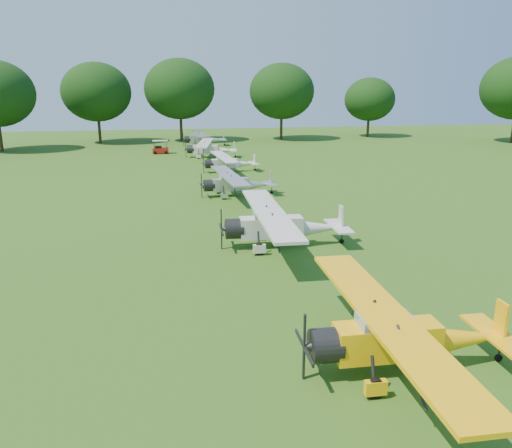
% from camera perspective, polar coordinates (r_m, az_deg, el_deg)
% --- Properties ---
extents(ground, '(160.00, 160.00, 0.00)m').
position_cam_1_polar(ground, '(27.31, 1.34, -3.07)').
color(ground, '#335415').
rests_on(ground, ground).
extents(tree_belt, '(137.36, 130.27, 14.52)m').
position_cam_1_polar(tree_belt, '(27.02, 9.03, 13.90)').
color(tree_belt, '#302212').
rests_on(tree_belt, ground).
extents(aircraft_2, '(6.92, 11.00, 2.17)m').
position_cam_1_polar(aircraft_2, '(16.53, 16.43, -11.97)').
color(aircraft_2, '#FFB50A').
rests_on(aircraft_2, ground).
extents(aircraft_3, '(7.24, 11.52, 2.27)m').
position_cam_1_polar(aircraft_3, '(27.70, 2.83, 0.06)').
color(aircraft_3, silver).
rests_on(aircraft_3, ground).
extents(aircraft_4, '(6.18, 9.84, 1.94)m').
position_cam_1_polar(aircraft_4, '(40.69, -2.31, 4.81)').
color(aircraft_4, silver).
rests_on(aircraft_4, ground).
extents(aircraft_5, '(5.79, 9.22, 1.81)m').
position_cam_1_polar(aircraft_5, '(52.22, -3.14, 7.11)').
color(aircraft_5, silver).
rests_on(aircraft_5, ground).
extents(aircraft_6, '(6.54, 10.34, 2.03)m').
position_cam_1_polar(aircraft_6, '(63.09, -5.34, 8.65)').
color(aircraft_6, silver).
rests_on(aircraft_6, ground).
extents(aircraft_7, '(6.43, 10.20, 2.02)m').
position_cam_1_polar(aircraft_7, '(75.35, -6.07, 9.75)').
color(aircraft_7, silver).
rests_on(aircraft_7, ground).
extents(golf_cart, '(2.08, 1.33, 1.74)m').
position_cam_1_polar(golf_cart, '(67.61, -10.90, 8.39)').
color(golf_cart, '#A81C0C').
rests_on(golf_cart, ground).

